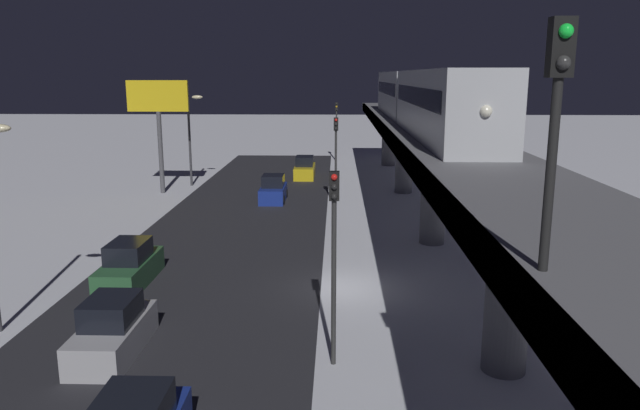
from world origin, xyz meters
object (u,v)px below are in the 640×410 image
at_px(commercial_billboard, 158,107).
at_px(traffic_light_mid, 336,149).
at_px(sedan_blue, 273,191).
at_px(rail_signal, 557,102).
at_px(sedan_yellow_2, 305,169).
at_px(subway_train, 419,96).
at_px(sedan_silver, 113,331).
at_px(traffic_light_far, 336,123).
at_px(sedan_green, 130,267).
at_px(traffic_light_near, 334,241).

bearing_deg(commercial_billboard, traffic_light_mid, 159.86).
bearing_deg(sedan_blue, rail_signal, -76.77).
bearing_deg(sedan_yellow_2, subway_train, -60.00).
height_order(sedan_silver, traffic_light_mid, traffic_light_mid).
height_order(sedan_yellow_2, traffic_light_far, traffic_light_far).
bearing_deg(rail_signal, sedan_green, -51.80).
relative_size(sedan_yellow_2, traffic_light_near, 0.72).
height_order(rail_signal, sedan_yellow_2, rail_signal).
height_order(sedan_blue, traffic_light_mid, traffic_light_mid).
xyz_separation_m(rail_signal, commercial_billboard, (17.41, -37.61, -2.05)).
bearing_deg(subway_train, commercial_billboard, -19.06).
relative_size(rail_signal, traffic_light_mid, 0.62).
bearing_deg(sedan_silver, traffic_light_mid, -107.90).
bearing_deg(sedan_silver, commercial_billboard, -77.19).
height_order(sedan_silver, traffic_light_far, traffic_light_far).
bearing_deg(sedan_silver, traffic_light_near, 175.41).
height_order(subway_train, traffic_light_near, subway_train).
relative_size(subway_train, traffic_light_near, 5.76).
height_order(sedan_green, commercial_billboard, commercial_billboard).
height_order(sedan_blue, traffic_light_far, traffic_light_far).
distance_m(sedan_silver, traffic_light_mid, 24.63).
relative_size(sedan_green, traffic_light_mid, 0.74).
xyz_separation_m(sedan_silver, commercial_billboard, (6.44, -28.33, 6.03)).
distance_m(sedan_yellow_2, traffic_light_far, 11.81).
xyz_separation_m(traffic_light_mid, commercial_billboard, (13.94, -5.11, 2.63)).
bearing_deg(commercial_billboard, rail_signal, 114.84).
xyz_separation_m(sedan_blue, sedan_yellow_2, (-1.80, -10.64, 0.01)).
bearing_deg(commercial_billboard, sedan_blue, 162.78).
distance_m(sedan_green, traffic_light_mid, 19.05).
height_order(sedan_blue, sedan_silver, same).
bearing_deg(subway_train, traffic_light_near, 76.19).
height_order(subway_train, sedan_blue, subway_train).
xyz_separation_m(subway_train, sedan_silver, (12.96, 21.62, -7.13)).
distance_m(traffic_light_near, commercial_billboard, 32.22).
bearing_deg(sedan_blue, traffic_light_far, 77.71).
height_order(rail_signal, sedan_green, rail_signal).
relative_size(sedan_yellow_2, commercial_billboard, 0.52).
xyz_separation_m(sedan_blue, sedan_green, (4.60, 18.52, 0.01)).
relative_size(rail_signal, sedan_silver, 0.93).
bearing_deg(traffic_light_near, commercial_billboard, -64.27).
bearing_deg(sedan_silver, sedan_blue, -96.27).
bearing_deg(rail_signal, sedan_blue, -76.77).
distance_m(traffic_light_far, commercial_billboard, 23.48).
relative_size(sedan_silver, sedan_yellow_2, 0.93).
distance_m(subway_train, rail_signal, 30.99).
relative_size(traffic_light_far, commercial_billboard, 0.72).
relative_size(sedan_green, traffic_light_near, 0.74).
height_order(subway_train, traffic_light_far, subway_train).
xyz_separation_m(subway_train, commercial_billboard, (19.41, -6.71, -1.10)).
relative_size(subway_train, commercial_billboard, 4.14).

